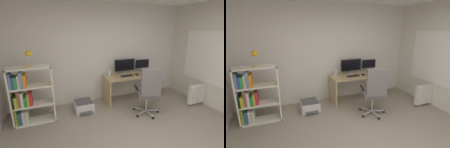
{
  "view_description": "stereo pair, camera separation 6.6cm",
  "coord_description": "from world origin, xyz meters",
  "views": [
    {
      "loc": [
        -1.45,
        -1.81,
        2.04
      ],
      "look_at": [
        0.02,
        1.78,
        0.92
      ],
      "focal_mm": 26.74,
      "sensor_mm": 36.0,
      "label": 1
    },
    {
      "loc": [
        -1.39,
        -1.84,
        2.04
      ],
      "look_at": [
        0.02,
        1.78,
        0.92
      ],
      "focal_mm": 26.74,
      "sensor_mm": 36.0,
      "label": 2
    }
  ],
  "objects": [
    {
      "name": "wall_back",
      "position": [
        0.0,
        2.52,
        1.31
      ],
      "size": [
        4.86,
        0.1,
        2.61
      ],
      "primitive_type": "cube",
      "color": "silver",
      "rests_on": "ground"
    },
    {
      "name": "window_pane",
      "position": [
        2.43,
        1.11,
        1.26
      ],
      "size": [
        0.01,
        1.4,
        1.23
      ],
      "primitive_type": "cube",
      "color": "white"
    },
    {
      "name": "window_frame",
      "position": [
        2.42,
        1.11,
        1.26
      ],
      "size": [
        0.02,
        1.48,
        1.31
      ],
      "primitive_type": "cube",
      "color": "white"
    },
    {
      "name": "desk",
      "position": [
        0.75,
        2.08,
        0.55
      ],
      "size": [
        1.56,
        0.63,
        0.73
      ],
      "color": "tan",
      "rests_on": "ground"
    },
    {
      "name": "monitor_main",
      "position": [
        0.6,
        2.25,
        0.98
      ],
      "size": [
        0.59,
        0.18,
        0.42
      ],
      "color": "#B2B5B7",
      "rests_on": "desk"
    },
    {
      "name": "monitor_secondary",
      "position": [
        1.16,
        2.25,
        0.95
      ],
      "size": [
        0.42,
        0.18,
        0.37
      ],
      "color": "#B2B5B7",
      "rests_on": "desk"
    },
    {
      "name": "keyboard",
      "position": [
        0.56,
        2.02,
        0.74
      ],
      "size": [
        0.35,
        0.15,
        0.02
      ],
      "primitive_type": "cube",
      "rotation": [
        0.0,
        0.0,
        0.06
      ],
      "color": "black",
      "rests_on": "desk"
    },
    {
      "name": "computer_mouse",
      "position": [
        0.85,
        2.01,
        0.75
      ],
      "size": [
        0.06,
        0.1,
        0.03
      ],
      "primitive_type": "cube",
      "rotation": [
        0.0,
        0.0,
        -0.0
      ],
      "color": "black",
      "rests_on": "desk"
    },
    {
      "name": "desktop_speaker",
      "position": [
        0.12,
        2.21,
        0.82
      ],
      "size": [
        0.07,
        0.07,
        0.17
      ],
      "primitive_type": "cylinder",
      "color": "silver",
      "rests_on": "desk"
    },
    {
      "name": "office_chair",
      "position": [
        0.65,
        1.14,
        0.64
      ],
      "size": [
        0.63,
        0.65,
        1.17
      ],
      "color": "#B7BABC",
      "rests_on": "ground"
    },
    {
      "name": "bookshelf",
      "position": [
        -1.88,
        1.86,
        0.62
      ],
      "size": [
        0.84,
        0.34,
        1.24
      ],
      "color": "white",
      "rests_on": "ground"
    },
    {
      "name": "desk_lamp",
      "position": [
        -1.75,
        1.86,
        1.49
      ],
      "size": [
        0.14,
        0.12,
        0.33
      ],
      "color": "gold",
      "rests_on": "bookshelf"
    },
    {
      "name": "printer",
      "position": [
        -0.68,
        1.93,
        0.13
      ],
      "size": [
        0.44,
        0.5,
        0.26
      ],
      "color": "silver",
      "rests_on": "ground"
    },
    {
      "name": "radiator",
      "position": [
        2.33,
        1.11,
        0.31
      ],
      "size": [
        0.82,
        0.1,
        0.5
      ],
      "color": "white",
      "rests_on": "ground"
    }
  ]
}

